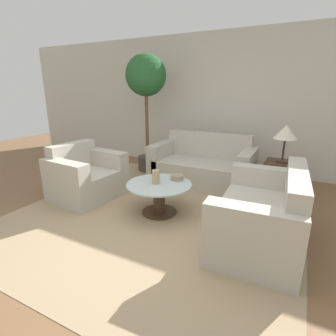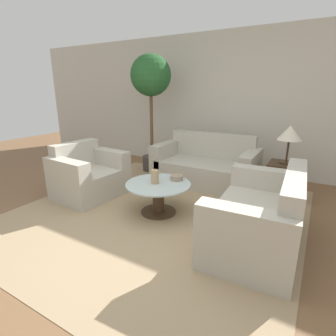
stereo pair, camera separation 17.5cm
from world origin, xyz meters
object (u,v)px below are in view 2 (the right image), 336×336
Objects in this scene: loveseat at (263,220)px; vase at (155,177)px; coffee_table at (158,194)px; sofa_main at (206,167)px; armchair at (88,177)px; table_lamp at (290,134)px; bowl at (177,178)px; potted_plant at (151,84)px.

loveseat reaches higher than vase.
sofa_main is at bearing 86.09° from coffee_table.
armchair is 3.03m from table_lamp.
bowl is at bearing -107.88° from loveseat.
armchair is 5.77× the size of vase.
loveseat is 8.80× the size of bowl.
armchair is 6.07× the size of bowl.
potted_plant reaches higher than vase.
table_lamp reaches higher than sofa_main.
vase is (-0.13, -1.42, 0.22)m from sofa_main.
table_lamp is (2.59, 1.42, 0.67)m from armchair.
table_lamp is at bearing -56.91° from armchair.
table_lamp is at bearing 45.90° from vase.
table_lamp is at bearing 46.32° from coffee_table.
potted_plant is at bearing 133.88° from bowl.
vase is (-0.04, -0.02, 0.23)m from coffee_table.
vase is (-1.37, -1.42, -0.46)m from table_lamp.
coffee_table is at bearing -54.13° from potted_plant.
sofa_main is 1.41m from table_lamp.
sofa_main is at bearing -6.81° from potted_plant.
sofa_main is 1.96m from armchair.
bowl is at bearing 58.78° from coffee_table.
coffee_table is 4.97× the size of bowl.
vase reaches higher than coffee_table.
potted_plant is 12.93× the size of bowl.
coffee_table is 0.24m from vase.
armchair is 2.58m from loveseat.
table_lamp reaches higher than vase.
vase is 1.05× the size of bowl.
loveseat is 1.32m from coffee_table.
potted_plant is at bearing 125.87° from coffee_table.
sofa_main is at bearing 84.64° from vase.
sofa_main is 1.67× the size of armchair.
coffee_table is 2.05m from table_lamp.
sofa_main reaches higher than coffee_table.
armchair is at bearing -151.36° from table_lamp.
table_lamp is at bearing 44.27° from bowl.
potted_plant reaches higher than sofa_main.
sofa_main reaches higher than vase.
vase is at bearing -153.53° from coffee_table.
vase is 0.32m from bowl.
coffee_table is 4.73× the size of vase.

